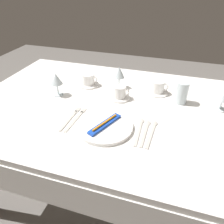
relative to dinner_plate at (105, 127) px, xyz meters
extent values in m
plane|color=slate|center=(0.03, 0.22, -0.75)|extent=(6.00, 6.00, 0.00)
cube|color=white|center=(0.03, 0.22, -0.03)|extent=(1.80, 1.10, 0.04)
cube|color=white|center=(0.03, -0.33, -0.14)|extent=(1.80, 0.01, 0.18)
cube|color=white|center=(0.03, 0.77, -0.14)|extent=(1.80, 0.01, 0.18)
cylinder|color=brown|center=(-0.77, 0.67, -0.40)|extent=(0.07, 0.07, 0.70)
cylinder|color=white|center=(0.00, 0.00, 0.00)|extent=(0.28, 0.28, 0.02)
cube|color=blue|center=(0.00, 0.00, 0.02)|extent=(0.11, 0.21, 0.01)
cylinder|color=orange|center=(0.00, 0.00, 0.03)|extent=(0.08, 0.16, 0.01)
cube|color=beige|center=(-0.17, 0.00, -0.01)|extent=(0.02, 0.19, 0.00)
cube|color=beige|center=(-0.17, 0.11, -0.01)|extent=(0.02, 0.04, 0.00)
cube|color=beige|center=(-0.20, 0.00, -0.01)|extent=(0.02, 0.19, 0.00)
cube|color=beige|center=(-0.20, 0.11, -0.01)|extent=(0.02, 0.04, 0.00)
cube|color=beige|center=(0.17, 0.00, -0.01)|extent=(0.02, 0.19, 0.00)
ellipsoid|color=beige|center=(0.16, 0.11, -0.01)|extent=(0.03, 0.04, 0.01)
cube|color=beige|center=(0.20, 0.00, -0.01)|extent=(0.02, 0.18, 0.00)
ellipsoid|color=beige|center=(0.20, 0.10, -0.01)|extent=(0.03, 0.04, 0.01)
cube|color=beige|center=(0.23, 0.00, -0.01)|extent=(0.02, 0.19, 0.00)
ellipsoid|color=beige|center=(0.23, 0.11, -0.01)|extent=(0.03, 0.04, 0.01)
cylinder|color=white|center=(-0.01, 0.31, 0.00)|extent=(0.13, 0.13, 0.01)
cylinder|color=white|center=(-0.01, 0.31, 0.04)|extent=(0.07, 0.07, 0.07)
torus|color=white|center=(0.03, 0.31, 0.04)|extent=(0.05, 0.01, 0.05)
cylinder|color=white|center=(-0.26, 0.42, 0.00)|extent=(0.14, 0.14, 0.01)
cylinder|color=white|center=(-0.26, 0.42, 0.04)|extent=(0.08, 0.08, 0.07)
torus|color=white|center=(-0.22, 0.42, 0.04)|extent=(0.05, 0.01, 0.05)
cylinder|color=white|center=(0.20, 0.44, 0.00)|extent=(0.14, 0.14, 0.01)
cylinder|color=white|center=(0.20, 0.44, 0.04)|extent=(0.08, 0.08, 0.07)
torus|color=white|center=(0.24, 0.44, 0.04)|extent=(0.05, 0.01, 0.05)
cylinder|color=silver|center=(-0.39, 0.23, -0.01)|extent=(0.06, 0.06, 0.01)
cylinder|color=silver|center=(-0.39, 0.23, 0.03)|extent=(0.01, 0.01, 0.07)
cone|color=silver|center=(-0.39, 0.23, 0.10)|extent=(0.07, 0.07, 0.07)
cylinder|color=silver|center=(-0.05, 0.45, -0.01)|extent=(0.07, 0.07, 0.01)
cylinder|color=silver|center=(-0.05, 0.45, 0.03)|extent=(0.01, 0.01, 0.07)
cone|color=silver|center=(-0.05, 0.45, 0.10)|extent=(0.07, 0.07, 0.07)
cylinder|color=silver|center=(0.56, 0.35, -0.01)|extent=(0.06, 0.06, 0.01)
cylinder|color=silver|center=(0.56, 0.35, 0.03)|extent=(0.01, 0.01, 0.06)
cone|color=silver|center=(0.56, 0.35, 0.09)|extent=(0.07, 0.07, 0.07)
cylinder|color=silver|center=(0.35, 0.37, 0.06)|extent=(0.07, 0.07, 0.13)
camera|label=1|loc=(0.29, -0.80, 0.65)|focal=34.57mm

